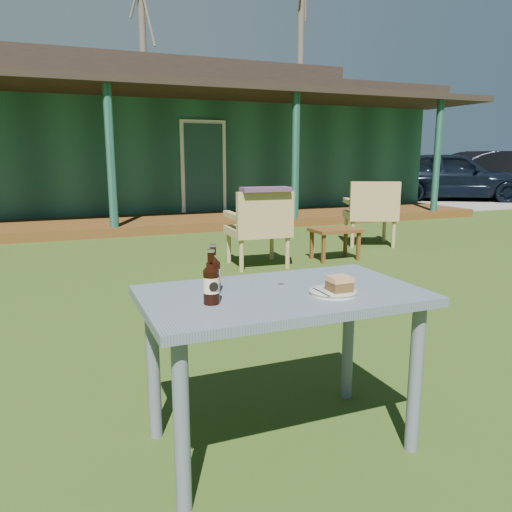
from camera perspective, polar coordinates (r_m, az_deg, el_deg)
name	(u,v)px	position (r m, az deg, el deg)	size (l,w,h in m)	color
ground	(191,331)	(3.82, -7.43, -8.51)	(80.00, 80.00, 0.00)	#334916
pavilion	(89,142)	(12.91, -18.58, 12.20)	(15.80, 8.30, 3.45)	#1B4838
gravel_strip	(452,198)	(16.58, 21.51, 6.16)	(9.00, 6.00, 0.02)	gray
tree_mid	(144,71)	(22.59, -12.69, 19.92)	(0.28, 0.28, 9.50)	brown
tree_right	(300,57)	(23.35, 5.08, 21.72)	(0.28, 0.28, 11.00)	brown
car_near	(450,176)	(15.83, 21.28, 8.54)	(1.70, 4.23, 1.44)	black
car_far	(496,174)	(18.06, 25.74, 8.45)	(1.52, 4.37, 1.44)	black
cafe_table	(282,314)	(2.19, 2.97, -6.61)	(1.20, 0.70, 0.72)	slate
plate	(333,292)	(2.14, 8.80, -4.09)	(0.20, 0.20, 0.01)	silver
cake_slice	(339,283)	(2.14, 9.50, -3.12)	(0.09, 0.09, 0.06)	#4F3619
fork	(321,292)	(2.10, 7.42, -4.14)	(0.01, 0.14, 0.00)	silver
cola_bottle_near	(213,273)	(2.13, -4.89, -1.97)	(0.06, 0.06, 0.21)	black
cola_bottle_far	(211,282)	(1.97, -5.14, -3.01)	(0.07, 0.07, 0.22)	black
bottle_cap	(281,285)	(2.26, 2.87, -3.30)	(0.03, 0.03, 0.01)	silver
armchair_left	(260,224)	(5.83, 0.45, 3.63)	(0.70, 0.66, 0.90)	tan
armchair_right	(371,210)	(7.44, 13.05, 5.18)	(0.89, 0.87, 0.94)	tan
floral_throw	(265,189)	(5.62, 1.08, 7.64)	(0.56, 0.21, 0.05)	#583153
side_table	(335,233)	(6.35, 9.05, 2.60)	(0.60, 0.40, 0.40)	#5C3716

